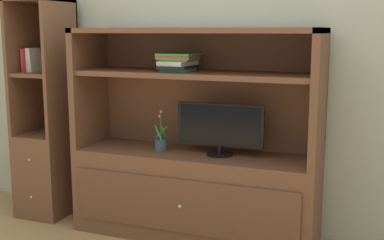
% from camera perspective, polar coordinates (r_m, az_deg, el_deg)
% --- Properties ---
extents(painted_rear_wall, '(6.00, 0.10, 2.80)m').
position_cam_1_polar(painted_rear_wall, '(3.86, 2.19, 8.62)').
color(painted_rear_wall, '#ADB29E').
rests_on(painted_rear_wall, ground_plane).
extents(media_console, '(1.78, 0.55, 1.52)m').
position_cam_1_polar(media_console, '(3.68, 0.32, -5.94)').
color(media_console, brown).
rests_on(media_console, ground_plane).
extents(tv_monitor, '(0.63, 0.19, 0.37)m').
position_cam_1_polar(tv_monitor, '(3.52, 3.19, -0.82)').
color(tv_monitor, black).
rests_on(tv_monitor, media_console).
extents(potted_plant, '(0.10, 0.09, 0.30)m').
position_cam_1_polar(potted_plant, '(3.70, -3.55, -2.67)').
color(potted_plant, '#384C56').
rests_on(potted_plant, media_console).
extents(magazine_stack, '(0.26, 0.35, 0.13)m').
position_cam_1_polar(magazine_stack, '(3.58, -1.53, 6.67)').
color(magazine_stack, teal).
rests_on(magazine_stack, media_console).
extents(bookshelf_tall, '(0.39, 0.46, 1.75)m').
position_cam_1_polar(bookshelf_tall, '(4.28, -16.15, -2.50)').
color(bookshelf_tall, brown).
rests_on(bookshelf_tall, ground_plane).
extents(upright_book_row, '(0.08, 0.18, 0.19)m').
position_cam_1_polar(upright_book_row, '(4.24, -17.79, 6.53)').
color(upright_book_row, red).
rests_on(upright_book_row, bookshelf_tall).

